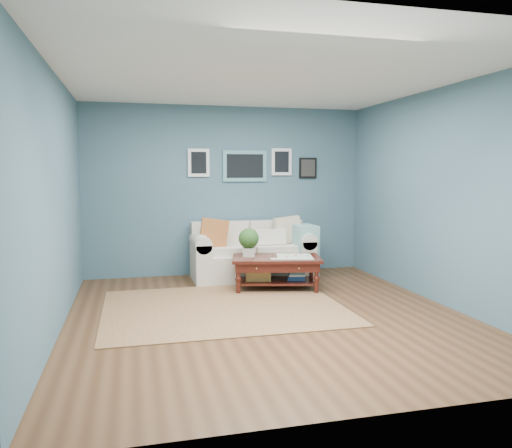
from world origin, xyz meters
name	(u,v)px	position (x,y,z in m)	size (l,w,h in m)	color
room_shell	(267,198)	(0.01, 0.06, 1.36)	(5.00, 5.02, 2.70)	brown
area_rug	(224,307)	(-0.43, 0.43, 0.01)	(2.87, 2.30, 0.01)	brown
loveseat	(257,253)	(0.38, 2.03, 0.40)	(1.90, 0.86, 0.97)	beige
coffee_table	(272,262)	(0.41, 1.24, 0.38)	(1.36, 0.98, 0.86)	black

